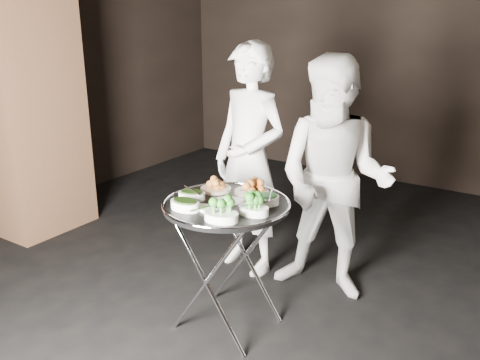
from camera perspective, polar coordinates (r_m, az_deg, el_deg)
The scene contains 17 objects.
floor at distance 3.47m, azimuth 0.56°, elevation -16.07°, with size 6.00×7.00×0.05m, color black.
wall_back at distance 6.15m, azimuth 19.23°, elevation 13.20°, with size 6.00×0.05×3.00m, color black.
column_left at distance 4.96m, azimuth -23.73°, elevation 11.73°, with size 0.80×0.80×3.00m, color brown.
tray_stand at distance 3.21m, azimuth -1.49°, elevation -8.96°, with size 0.56×0.48×0.83m.
serving_tray at distance 3.06m, azimuth -1.55°, elevation -2.77°, with size 0.77×0.77×0.04m.
potato_plate_a at distance 3.26m, azimuth -2.73°, elevation -0.64°, with size 0.20×0.20×0.07m.
potato_plate_b at distance 3.20m, azimuth 1.31°, elevation -0.94°, with size 0.22×0.22×0.08m.
greens_bowl at distance 3.04m, azimuth 3.18°, elevation -2.04°, with size 0.13×0.13×0.08m.
asparagus_plate_a at distance 3.06m, azimuth -1.18°, elevation -2.20°, with size 0.21×0.18×0.04m.
asparagus_plate_b at distance 2.95m, azimuth -3.79°, elevation -3.13°, with size 0.18×0.13×0.03m.
spinach_bowl_a at distance 3.12m, azimuth -5.44°, elevation -1.59°, with size 0.20×0.16×0.07m.
spinach_bowl_b at distance 2.96m, azimuth -6.20°, elevation -2.65°, with size 0.19×0.12×0.08m.
broccoli_bowl_a at distance 2.88m, azimuth 1.53°, elevation -3.19°, with size 0.19×0.14×0.08m.
broccoli_bowl_b at distance 2.78m, azimuth -2.11°, elevation -3.91°, with size 0.22×0.18×0.08m.
serving_utensils at distance 3.08m, azimuth -0.58°, elevation -1.35°, with size 0.59×0.45×0.01m.
waiter_left at distance 3.82m, azimuth 1.06°, elevation 2.18°, with size 0.64×0.42×1.75m, color white.
waiter_right at distance 3.51m, azimuth 10.49°, elevation -0.08°, with size 0.82×0.64×1.69m, color white.
Camera 1 is at (1.55, -2.41, 1.93)m, focal length 38.00 mm.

